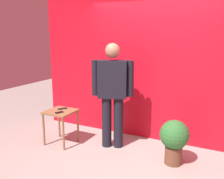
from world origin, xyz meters
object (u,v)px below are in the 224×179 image
standing_person (113,90)px  potted_plant (174,138)px  cell_phone (59,112)px  tv_remote (62,109)px  side_table (61,116)px

standing_person → potted_plant: size_ratio=2.61×
cell_phone → potted_plant: bearing=31.0°
tv_remote → potted_plant: (2.01, 0.07, -0.21)m
tv_remote → cell_phone: bearing=-36.7°
side_table → potted_plant: potted_plant is taller
side_table → cell_phone: 0.16m
standing_person → potted_plant: standing_person is taller
standing_person → side_table: size_ratio=2.94×
standing_person → side_table: (-0.88, -0.30, -0.50)m
cell_phone → tv_remote: (-0.08, 0.20, 0.01)m
standing_person → tv_remote: bearing=-167.2°
potted_plant → standing_person: bearing=172.8°
cell_phone → potted_plant: 1.96m
standing_person → cell_phone: (-0.82, -0.40, -0.39)m
tv_remote → standing_person: bearing=43.3°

